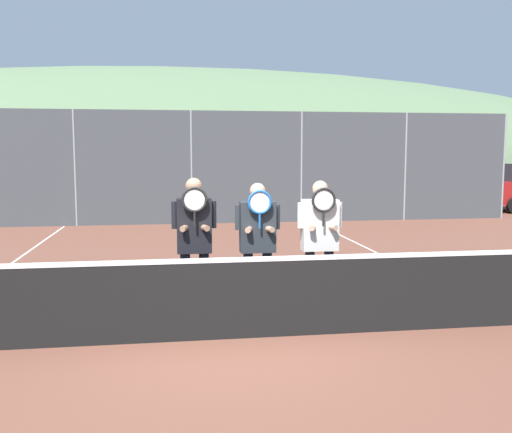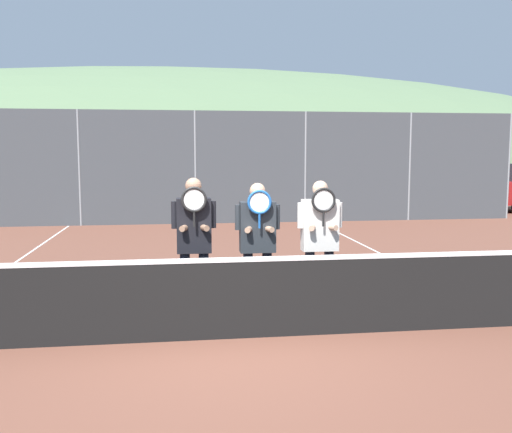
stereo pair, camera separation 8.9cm
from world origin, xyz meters
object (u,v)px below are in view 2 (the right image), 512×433
Objects in this scene: player_center_left at (258,237)px; player_leftmost at (194,236)px; car_left_of_center at (144,191)px; car_center at (282,190)px; car_right_of_center at (413,188)px; player_center_right at (320,235)px.

player_leftmost is at bearing -170.57° from player_center_left.
car_left_of_center is 4.83m from car_center.
player_center_left is 0.40× the size of car_right_of_center.
car_left_of_center is at bearing -179.94° from car_center.
player_center_left is 12.65m from car_center.
car_left_of_center is at bearing -179.29° from car_right_of_center.
player_leftmost is 1.05× the size of player_center_left.
player_center_left is (0.85, 0.14, -0.04)m from player_leftmost.
player_center_right is at bearing 2.51° from player_leftmost.
player_leftmost is 12.58m from car_left_of_center.
player_center_left is 0.41× the size of car_left_of_center.
car_center is (4.83, 0.00, 0.02)m from car_left_of_center.
player_center_right is 12.56m from car_center.
player_center_right is (1.70, 0.07, -0.02)m from player_leftmost.
car_left_of_center is at bearing 96.09° from player_leftmost.
car_right_of_center is (9.75, 0.12, 0.03)m from car_left_of_center.
car_right_of_center is (4.92, 0.12, 0.01)m from car_center.
player_center_left reaches higher than car_left_of_center.
car_center is (1.80, 12.43, -0.21)m from player_center_right.
car_left_of_center is (-3.03, 12.43, -0.22)m from player_center_right.
car_left_of_center is (-1.33, 12.50, -0.24)m from player_leftmost.
player_leftmost is at bearing -83.91° from car_left_of_center.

